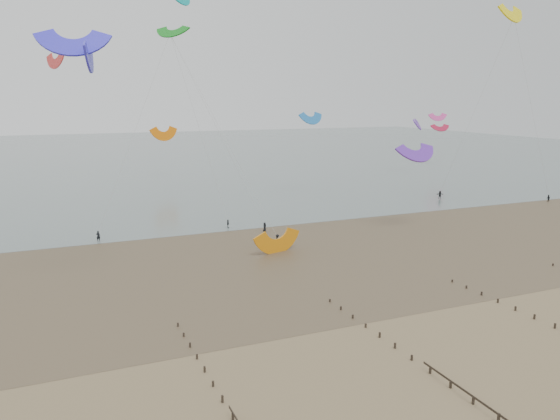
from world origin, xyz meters
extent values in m
plane|color=brown|center=(0.00, 0.00, 0.00)|extent=(500.00, 500.00, 0.00)
plane|color=#475654|center=(0.00, 200.00, 0.03)|extent=(500.00, 500.00, 0.00)
plane|color=#473A28|center=(0.00, 35.00, 0.01)|extent=(500.00, 500.00, 0.00)
ellipsoid|color=slate|center=(-18.00, 22.00, 0.01)|extent=(23.60, 14.36, 0.01)
ellipsoid|color=slate|center=(12.00, 38.00, 0.01)|extent=(33.64, 18.32, 0.01)
ellipsoid|color=slate|center=(45.00, 30.00, 0.01)|extent=(19.65, 13.67, 0.01)
cube|color=black|center=(-14.00, -6.42, 0.28)|extent=(0.16, 0.16, 0.65)
cube|color=black|center=(-14.00, -3.79, 0.26)|extent=(0.16, 0.16, 0.62)
cube|color=black|center=(-14.00, -1.16, 0.25)|extent=(0.16, 0.16, 0.59)
cube|color=black|center=(-14.00, 1.47, 0.23)|extent=(0.16, 0.16, 0.57)
cube|color=black|center=(-14.00, 4.11, 0.22)|extent=(0.16, 0.16, 0.54)
cube|color=black|center=(-14.00, 6.74, 0.20)|extent=(0.16, 0.16, 0.51)
cube|color=black|center=(-14.00, 9.37, 0.19)|extent=(0.16, 0.16, 0.48)
cube|color=black|center=(-14.00, 12.00, 0.17)|extent=(0.16, 0.16, 0.45)
cube|color=black|center=(4.00, -14.32, 0.32)|extent=(0.16, 0.16, 0.74)
cube|color=black|center=(4.00, -11.68, 0.31)|extent=(0.16, 0.16, 0.71)
cube|color=black|center=(4.00, -9.05, 0.29)|extent=(0.16, 0.16, 0.68)
cube|color=black|center=(4.00, -6.42, 0.28)|extent=(0.16, 0.16, 0.65)
cube|color=black|center=(4.00, -3.79, 0.26)|extent=(0.16, 0.16, 0.62)
cube|color=black|center=(4.00, -1.16, 0.25)|extent=(0.16, 0.16, 0.59)
cube|color=black|center=(4.00, 1.47, 0.23)|extent=(0.16, 0.16, 0.57)
cube|color=black|center=(4.00, 4.11, 0.22)|extent=(0.16, 0.16, 0.54)
cube|color=black|center=(4.00, 6.74, 0.20)|extent=(0.16, 0.16, 0.51)
cube|color=black|center=(4.00, 9.37, 0.19)|extent=(0.16, 0.16, 0.48)
cube|color=black|center=(4.00, 12.00, 0.17)|extent=(0.16, 0.16, 0.45)
cube|color=black|center=(22.00, -3.79, 0.26)|extent=(0.16, 0.16, 0.62)
cube|color=black|center=(22.00, -1.16, 0.25)|extent=(0.16, 0.16, 0.59)
cube|color=black|center=(22.00, 1.47, 0.23)|extent=(0.16, 0.16, 0.57)
cube|color=black|center=(22.00, 4.11, 0.22)|extent=(0.16, 0.16, 0.54)
cube|color=black|center=(22.00, 6.74, 0.20)|extent=(0.16, 0.16, 0.51)
cube|color=black|center=(22.00, 9.37, 0.19)|extent=(0.16, 0.16, 0.48)
cube|color=black|center=(22.00, 12.00, 0.17)|extent=(0.16, 0.16, 0.45)
cube|color=black|center=(40.00, 12.00, 0.17)|extent=(0.16, 0.16, 0.45)
imported|color=black|center=(-18.51, 51.71, 0.90)|extent=(0.78, 0.66, 1.81)
imported|color=black|center=(80.41, 48.25, 0.82)|extent=(0.72, 0.87, 1.64)
imported|color=black|center=(60.25, 61.65, 0.91)|extent=(1.75, 1.21, 1.82)
imported|color=black|center=(4.35, 52.35, 0.80)|extent=(0.70, 1.02, 1.60)
imported|color=black|center=(8.18, 37.88, 0.88)|extent=(1.23, 1.30, 1.77)
imported|color=black|center=(9.58, 47.20, 0.83)|extent=(0.61, 0.86, 1.67)
camera|label=1|loc=(-25.07, -41.43, 23.49)|focal=35.00mm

